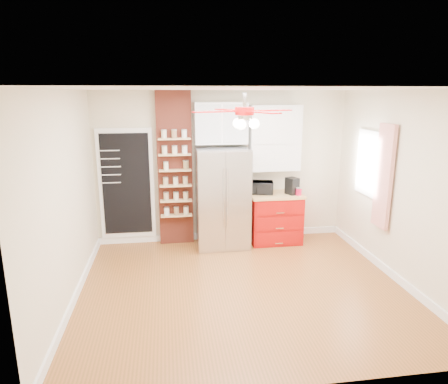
{
  "coord_description": "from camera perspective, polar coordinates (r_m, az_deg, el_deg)",
  "views": [
    {
      "loc": [
        -1.0,
        -5.02,
        2.65
      ],
      "look_at": [
        -0.13,
        0.9,
        1.16
      ],
      "focal_mm": 32.0,
      "sensor_mm": 36.0,
      "label": 1
    }
  ],
  "objects": [
    {
      "name": "chalkboard",
      "position": [
        7.19,
        -13.76,
        1.1
      ],
      "size": [
        0.95,
        0.05,
        1.95
      ],
      "color": "white",
      "rests_on": "wall_back"
    },
    {
      "name": "pantry_jar_oats",
      "position": [
        6.88,
        -8.29,
        3.68
      ],
      "size": [
        0.09,
        0.09,
        0.13
      ],
      "primitive_type": "cylinder",
      "rotation": [
        0.0,
        0.0,
        0.06
      ],
      "color": "#EDEAB5",
      "rests_on": "brick_pillar"
    },
    {
      "name": "wall_front",
      "position": [
        3.43,
        9.3,
        -8.47
      ],
      "size": [
        4.5,
        0.02,
        2.7
      ],
      "primitive_type": "cube",
      "color": "beige",
      "rests_on": "floor"
    },
    {
      "name": "upper_shelf_unit",
      "position": [
        7.17,
        7.27,
        7.65
      ],
      "size": [
        0.9,
        0.3,
        1.15
      ],
      "primitive_type": "cube",
      "color": "white",
      "rests_on": "wall_back"
    },
    {
      "name": "red_cabinet",
      "position": [
        7.31,
        7.29,
        -3.66
      ],
      "size": [
        0.94,
        0.64,
        0.9
      ],
      "color": "#A40C09",
      "rests_on": "floor"
    },
    {
      "name": "upper_glass_cabinet",
      "position": [
        6.93,
        -0.47,
        9.82
      ],
      "size": [
        0.9,
        0.35,
        0.7
      ],
      "primitive_type": "cube",
      "color": "white",
      "rests_on": "wall_back"
    },
    {
      "name": "toaster_oven",
      "position": [
        7.14,
        5.38,
        0.64
      ],
      "size": [
        0.45,
        0.35,
        0.22
      ],
      "primitive_type": "imported",
      "rotation": [
        0.0,
        0.0,
        -0.22
      ],
      "color": "black",
      "rests_on": "red_cabinet"
    },
    {
      "name": "ceiling_fan",
      "position": [
        5.12,
        2.95,
        11.41
      ],
      "size": [
        1.4,
        1.4,
        0.44
      ],
      "color": "silver",
      "rests_on": "ceiling"
    },
    {
      "name": "brick_pillar",
      "position": [
        7.06,
        -7.02,
        3.25
      ],
      "size": [
        0.6,
        0.16,
        2.7
      ],
      "primitive_type": "cube",
      "color": "brown",
      "rests_on": "floor"
    },
    {
      "name": "pantry_jar_beans",
      "position": [
        6.92,
        -5.48,
        3.85
      ],
      "size": [
        0.12,
        0.12,
        0.14
      ],
      "primitive_type": "cylinder",
      "rotation": [
        0.0,
        0.0,
        -0.28
      ],
      "color": "olive",
      "rests_on": "brick_pillar"
    },
    {
      "name": "canister_left",
      "position": [
        7.13,
        10.63,
        0.02
      ],
      "size": [
        0.1,
        0.1,
        0.13
      ],
      "primitive_type": "cylinder",
      "rotation": [
        0.0,
        0.0,
        -0.04
      ],
      "color": "red",
      "rests_on": "red_cabinet"
    },
    {
      "name": "wall_right",
      "position": [
        6.12,
        23.96,
        0.47
      ],
      "size": [
        0.02,
        4.0,
        2.7
      ],
      "primitive_type": "cube",
      "color": "beige",
      "rests_on": "floor"
    },
    {
      "name": "wall_back",
      "position": [
        7.21,
        -0.26,
        3.57
      ],
      "size": [
        4.5,
        0.02,
        2.7
      ],
      "primitive_type": "cube",
      "color": "beige",
      "rests_on": "floor"
    },
    {
      "name": "wall_left",
      "position": [
        5.33,
        -21.66,
        -1.15
      ],
      "size": [
        0.02,
        4.0,
        2.7
      ],
      "primitive_type": "cube",
      "color": "beige",
      "rests_on": "floor"
    },
    {
      "name": "floor",
      "position": [
        5.76,
        2.64,
        -13.43
      ],
      "size": [
        4.5,
        4.5,
        0.0
      ],
      "primitive_type": "plane",
      "color": "brown",
      "rests_on": "ground"
    },
    {
      "name": "ceiling",
      "position": [
        5.12,
        2.99,
        14.5
      ],
      "size": [
        4.5,
        4.5,
        0.0
      ],
      "primitive_type": "plane",
      "color": "white",
      "rests_on": "wall_back"
    },
    {
      "name": "curtain",
      "position": [
        6.35,
        21.87,
        2.06
      ],
      "size": [
        0.06,
        0.4,
        1.55
      ],
      "primitive_type": "cube",
      "color": "red",
      "rests_on": "wall_right"
    },
    {
      "name": "canister_right",
      "position": [
        7.31,
        10.13,
        0.44
      ],
      "size": [
        0.13,
        0.13,
        0.14
      ],
      "primitive_type": "cylinder",
      "rotation": [
        0.0,
        0.0,
        0.35
      ],
      "color": "#BB0A0F",
      "rests_on": "red_cabinet"
    },
    {
      "name": "coffee_maker",
      "position": [
        7.17,
        9.7,
        0.85
      ],
      "size": [
        0.24,
        0.26,
        0.3
      ],
      "primitive_type": "cube",
      "rotation": [
        0.0,
        0.0,
        0.4
      ],
      "color": "black",
      "rests_on": "red_cabinet"
    },
    {
      "name": "window",
      "position": [
        6.83,
        20.03,
        3.85
      ],
      "size": [
        0.04,
        0.75,
        1.05
      ],
      "primitive_type": "cube",
      "color": "white",
      "rests_on": "wall_right"
    },
    {
      "name": "fridge",
      "position": [
        6.95,
        -0.23,
        -0.84
      ],
      "size": [
        0.9,
        0.7,
        1.75
      ],
      "primitive_type": "cube",
      "color": "silver",
      "rests_on": "floor"
    }
  ]
}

